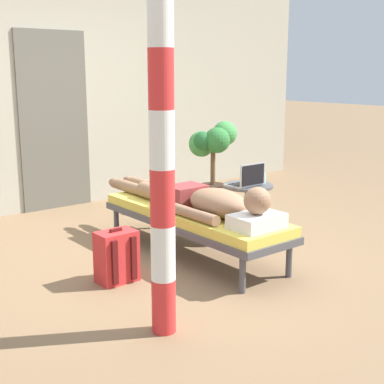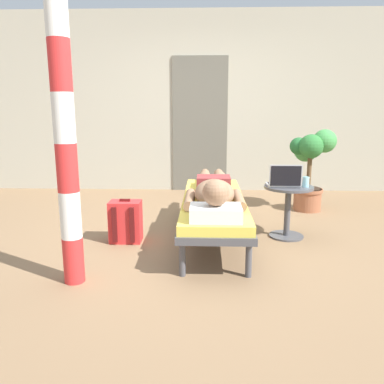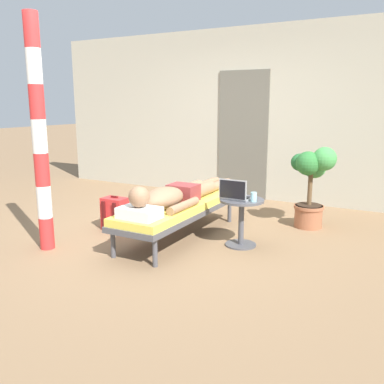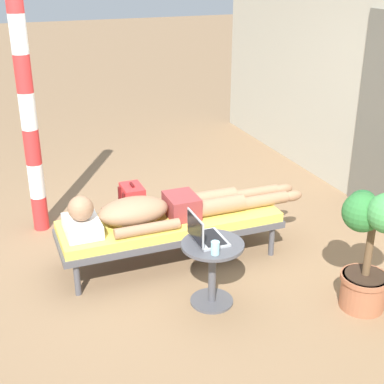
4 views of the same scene
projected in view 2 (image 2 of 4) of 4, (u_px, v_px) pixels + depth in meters
name	position (u px, v px, depth m)	size (l,w,h in m)	color
ground_plane	(195.00, 238.00, 3.82)	(40.00, 40.00, 0.00)	#846647
house_wall_back	(211.00, 103.00, 5.91)	(7.60, 0.20, 2.70)	#B2AD99
house_door_panel	(200.00, 125.00, 5.88)	(0.84, 0.03, 2.04)	#625F54
lounge_chair	(213.00, 205.00, 3.73)	(0.61, 1.96, 0.42)	#4C4C51
person_reclining	(214.00, 190.00, 3.61)	(0.53, 2.17, 0.32)	white
side_table	(288.00, 202.00, 3.79)	(0.48, 0.48, 0.52)	#4C4C51
laptop	(284.00, 181.00, 3.69)	(0.31, 0.24, 0.23)	#A5A8AD
drink_glass	(306.00, 182.00, 3.69)	(0.06, 0.06, 0.10)	#99D8E5
backpack	(126.00, 222.00, 3.69)	(0.30, 0.26, 0.42)	red
potted_plant	(310.00, 162.00, 4.77)	(0.56, 0.59, 1.02)	#9E5B3D
porch_post	(64.00, 118.00, 2.61)	(0.15, 0.15, 2.40)	red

